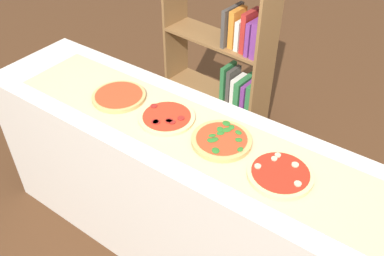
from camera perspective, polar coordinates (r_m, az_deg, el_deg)
ground_plane at (r=2.54m, az=0.00°, el=-16.50°), size 12.00×12.00×0.00m
counter at (r=2.18m, az=0.00°, el=-9.73°), size 2.37×0.57×0.91m
parchment_paper at (r=1.86m, az=0.00°, el=-0.45°), size 1.93×0.38×0.00m
pizza_plain_0 at (r=2.10m, az=-10.06°, el=4.37°), size 0.27×0.27×0.02m
pizza_pepperoni_1 at (r=1.93m, az=-3.52°, el=1.50°), size 0.27×0.27×0.02m
pizza_spinach_2 at (r=1.80m, az=4.13°, el=-1.67°), size 0.27×0.27×0.03m
pizza_mushroom_3 at (r=1.68m, az=12.12°, el=-6.23°), size 0.27×0.27×0.03m
bookshelf at (r=2.73m, az=5.35°, el=10.84°), size 0.78×0.30×1.69m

